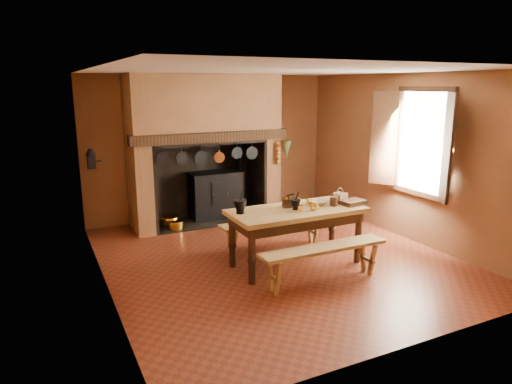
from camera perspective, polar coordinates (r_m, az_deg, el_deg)
floor at (r=7.12m, az=2.52°, el=-8.21°), size 5.50×5.50×0.00m
ceiling at (r=6.63m, az=2.77°, el=14.94°), size 5.50×5.50×0.00m
back_wall at (r=9.21m, az=-5.62°, el=5.69°), size 5.00×0.02×2.80m
wall_left at (r=5.97m, az=-18.91°, el=0.90°), size 0.02×5.50×2.80m
wall_right at (r=8.22m, az=18.17°, el=4.17°), size 0.02×5.50×2.80m
wall_front at (r=4.58m, az=19.37°, el=-2.77°), size 5.00×0.02×2.80m
chimney_breast at (r=8.66m, az=-6.52°, el=7.92°), size 2.95×0.96×2.80m
iron_range at (r=9.09m, az=-5.06°, el=-0.28°), size 1.12×0.55×1.60m
hearth_pans at (r=8.68m, az=-10.70°, el=-3.78°), size 0.51×0.62×0.20m
hanging_pans at (r=8.23m, az=-5.52°, el=4.50°), size 1.92×0.29×0.27m
onion_string at (r=8.77m, az=2.77°, el=4.89°), size 0.12×0.10×0.46m
herb_bunch at (r=8.85m, az=3.80°, el=5.28°), size 0.20×0.20×0.35m
window at (r=7.79m, az=19.56°, el=5.84°), size 0.39×1.75×1.76m
wall_coffee_mill at (r=7.48m, az=-19.93°, el=4.10°), size 0.23×0.16×0.31m
work_table at (r=6.66m, az=5.08°, el=-3.23°), size 1.98×0.88×0.86m
bench_front at (r=6.20m, az=8.45°, el=-7.86°), size 1.84×0.32×0.52m
bench_back at (r=7.31m, az=2.32°, el=-4.44°), size 1.81×0.32×0.51m
mortar_large at (r=6.33m, az=-2.00°, el=-1.75°), size 0.19×0.19×0.33m
mortar_small at (r=6.55m, az=4.99°, el=-1.50°), size 0.15×0.15×0.26m
coffee_grinder at (r=6.67m, az=3.93°, el=-1.29°), size 0.19×0.16×0.20m
brass_mug_a at (r=6.49m, az=5.54°, el=-2.05°), size 0.08×0.08×0.09m
brass_mug_b at (r=6.91m, az=6.68°, el=-1.08°), size 0.11×0.11×0.10m
mixing_bowl at (r=6.87m, az=7.64°, el=-1.32°), size 0.31×0.31×0.07m
stoneware_crock at (r=6.85m, az=9.66°, el=-1.14°), size 0.12×0.12×0.14m
glass_jar at (r=7.01m, az=10.03°, el=-0.72°), size 0.11×0.11×0.16m
wicker_basket at (r=7.11m, az=10.37°, el=-0.60°), size 0.28×0.24×0.22m
wooden_tray at (r=6.99m, az=11.99°, el=-1.26°), size 0.40×0.31×0.06m
brass_cup at (r=6.56m, az=7.28°, el=-1.89°), size 0.13×0.13×0.09m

